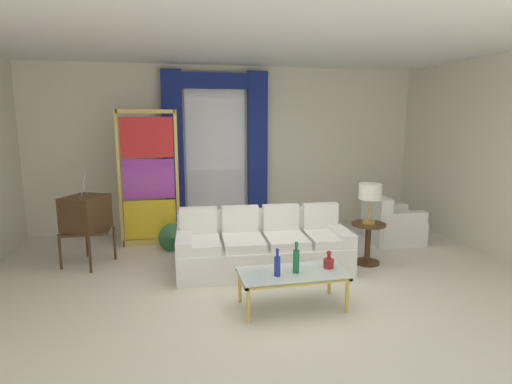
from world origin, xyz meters
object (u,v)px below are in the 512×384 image
Objects in this scene: coffee_table at (292,275)px; bottle_amber_squat at (329,262)px; couch_white_long at (263,247)px; table_lamp_brass at (370,193)px; bottle_crystal_tall at (277,265)px; stained_glass_divider at (149,182)px; bottle_blue_decanter at (296,260)px; peacock_figurine at (173,238)px; round_side_table at (368,240)px; armchair_white at (390,225)px; vintage_tv at (86,215)px.

bottle_amber_squat is (0.44, 0.04, 0.11)m from coffee_table.
table_lamp_brass is at bearing -5.15° from couch_white_long.
bottle_crystal_tall is 0.14× the size of stained_glass_divider.
bottle_crystal_tall is at bearing -169.75° from bottle_blue_decanter.
couch_white_long reaches higher than peacock_figurine.
stained_glass_divider is 3.67× the size of peacock_figurine.
round_side_table is at bearing 35.17° from bottle_crystal_tall.
armchair_white is (2.40, 0.77, -0.02)m from couch_white_long.
vintage_tv is 1.33m from peacock_figurine.
stained_glass_divider is at bearing 152.93° from round_side_table.
table_lamp_brass is at bearing 45.78° from bottle_amber_squat.
vintage_tv is at bearing -166.10° from peacock_figurine.
table_lamp_brass is at bearing -11.88° from vintage_tv.
couch_white_long reaches higher than round_side_table.
vintage_tv reaches higher than couch_white_long.
bottle_crystal_tall is at bearing -65.23° from peacock_figurine.
stained_glass_divider reaches higher than coffee_table.
stained_glass_divider reaches higher than round_side_table.
round_side_table reaches higher than peacock_figurine.
coffee_table is at bearing -38.38° from vintage_tv.
stained_glass_divider reaches higher than bottle_amber_squat.
vintage_tv reaches higher than bottle_blue_decanter.
armchair_white is 1.48× the size of round_side_table.
peacock_figurine is at bearing 157.71° from round_side_table.
round_side_table is (-0.88, -0.91, 0.07)m from armchair_white.
bottle_amber_squat is 2.77m from peacock_figurine.
bottle_amber_squat is at bearing -33.35° from vintage_tv.
stained_glass_divider is (0.85, 0.74, 0.33)m from vintage_tv.
vintage_tv is at bearing 168.12° from table_lamp_brass.
vintage_tv is 0.61× the size of stained_glass_divider.
coffee_table is 5.78× the size of bottle_amber_squat.
bottle_crystal_tall is at bearing -140.72° from armchair_white.
table_lamp_brass is (1.67, 1.18, 0.50)m from bottle_crystal_tall.
bottle_blue_decanter is 0.40× the size of armchair_white.
vintage_tv reaches higher than coffee_table.
vintage_tv is 2.36× the size of table_lamp_brass.
stained_glass_divider is 1.01m from peacock_figurine.
vintage_tv is at bearing 138.34° from bottle_crystal_tall.
round_side_table is at bearing -27.07° from stained_glass_divider.
couch_white_long is 2.71× the size of armchair_white.
coffee_table is at bearing -88.10° from couch_white_long.
bottle_blue_decanter is 0.59× the size of round_side_table.
bottle_blue_decanter is at bearing -60.38° from peacock_figurine.
bottle_blue_decanter is at bearing -141.86° from table_lamp_brass.
bottle_amber_squat is (0.48, -1.21, 0.17)m from couch_white_long.
bottle_blue_decanter is 3.11m from armchair_white.
stained_glass_divider is at bearing 117.00° from bottle_crystal_tall.
vintage_tv is (-2.40, 0.69, 0.42)m from couch_white_long.
table_lamp_brass reaches higher than round_side_table.
bottle_blue_decanter is at bearing -141.86° from round_side_table.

